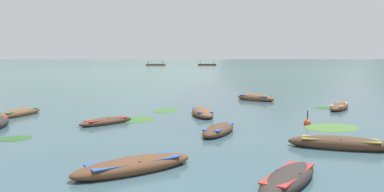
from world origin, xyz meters
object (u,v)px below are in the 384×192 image
(rowboat_3, at_px, (340,144))
(rowboat_4, at_px, (134,166))
(rowboat_0, at_px, (288,179))
(rowboat_12, at_px, (339,107))
(rowboat_2, at_px, (19,113))
(ferry_1, at_px, (156,64))
(rowboat_9, at_px, (219,130))
(rowboat_13, at_px, (106,121))
(rowboat_6, at_px, (255,98))
(rowboat_10, at_px, (202,112))
(mooring_buoy, at_px, (307,123))
(ferry_0, at_px, (207,64))

(rowboat_3, relative_size, rowboat_4, 1.01)
(rowboat_0, relative_size, rowboat_3, 0.86)
(rowboat_12, bearing_deg, rowboat_2, -172.51)
(ferry_1, bearing_deg, rowboat_9, -84.62)
(rowboat_13, relative_size, ferry_1, 0.32)
(rowboat_6, bearing_deg, rowboat_2, -152.41)
(rowboat_3, bearing_deg, rowboat_10, 119.36)
(rowboat_9, bearing_deg, rowboat_12, 43.54)
(rowboat_6, distance_m, ferry_1, 166.24)
(rowboat_3, bearing_deg, rowboat_6, 90.74)
(rowboat_4, relative_size, ferry_1, 0.44)
(rowboat_12, relative_size, mooring_buoy, 4.43)
(rowboat_10, height_order, mooring_buoy, mooring_buoy)
(ferry_1, bearing_deg, rowboat_12, -81.03)
(rowboat_9, xyz_separation_m, rowboat_12, (9.98, 9.48, 0.01))
(ferry_0, bearing_deg, rowboat_6, -91.58)
(ferry_1, bearing_deg, rowboat_0, -84.41)
(rowboat_6, xyz_separation_m, ferry_0, (4.56, 165.50, 0.22))
(mooring_buoy, bearing_deg, rowboat_12, 56.19)
(rowboat_10, bearing_deg, rowboat_13, -150.43)
(rowboat_10, xyz_separation_m, mooring_buoy, (5.99, -3.65, -0.11))
(rowboat_6, bearing_deg, rowboat_4, -110.03)
(rowboat_0, bearing_deg, rowboat_2, 134.33)
(ferry_0, bearing_deg, rowboat_13, -95.01)
(rowboat_6, bearing_deg, rowboat_3, -89.26)
(rowboat_9, xyz_separation_m, mooring_buoy, (5.42, 2.68, -0.09))
(rowboat_3, bearing_deg, rowboat_0, -126.04)
(rowboat_13, bearing_deg, rowboat_9, -25.39)
(rowboat_13, xyz_separation_m, ferry_1, (-10.62, 177.45, 0.30))
(rowboat_6, distance_m, rowboat_10, 10.71)
(rowboat_12, relative_size, rowboat_13, 1.28)
(rowboat_12, xyz_separation_m, rowboat_13, (-16.36, -6.45, -0.04))
(rowboat_0, xyz_separation_m, rowboat_10, (-2.01, 14.56, 0.02))
(rowboat_6, relative_size, rowboat_12, 0.91)
(rowboat_2, height_order, rowboat_9, rowboat_9)
(rowboat_6, distance_m, rowboat_12, 8.14)
(rowboat_6, bearing_deg, ferry_0, 88.42)
(rowboat_0, xyz_separation_m, ferry_0, (7.79, 189.39, 0.26))
(rowboat_10, bearing_deg, rowboat_9, -84.89)
(rowboat_6, height_order, rowboat_12, rowboat_6)
(ferry_0, bearing_deg, rowboat_9, -92.92)
(rowboat_10, xyz_separation_m, ferry_1, (-16.44, 174.15, 0.24))
(rowboat_9, bearing_deg, mooring_buoy, 26.28)
(rowboat_3, bearing_deg, rowboat_4, -158.76)
(rowboat_12, xyz_separation_m, ferry_1, (-26.98, 171.00, 0.25))
(rowboat_9, height_order, rowboat_10, rowboat_10)
(rowboat_2, height_order, mooring_buoy, mooring_buoy)
(rowboat_3, bearing_deg, ferry_0, 88.66)
(rowboat_2, height_order, ferry_1, ferry_1)
(rowboat_3, bearing_deg, rowboat_9, 145.09)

